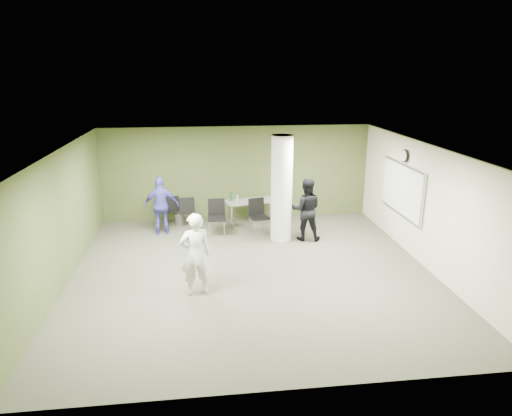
{
  "coord_description": "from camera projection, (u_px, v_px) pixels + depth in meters",
  "views": [
    {
      "loc": [
        -1.06,
        -9.38,
        4.39
      ],
      "look_at": [
        0.2,
        1.0,
        1.2
      ],
      "focal_mm": 32.0,
      "sensor_mm": 36.0,
      "label": 1
    }
  ],
  "objects": [
    {
      "name": "chair_back_left",
      "position": [
        171.0,
        208.0,
        13.32
      ],
      "size": [
        0.55,
        0.55,
        0.88
      ],
      "rotation": [
        0.0,
        0.0,
        3.44
      ],
      "color": "black",
      "rests_on": "floor"
    },
    {
      "name": "wall_back",
      "position": [
        237.0,
        173.0,
        13.7
      ],
      "size": [
        8.0,
        2.8,
        0.02
      ],
      "primitive_type": "cube",
      "rotation": [
        1.57,
        0.0,
        0.0
      ],
      "color": "#545D2C",
      "rests_on": "floor"
    },
    {
      "name": "folding_table",
      "position": [
        250.0,
        202.0,
        13.38
      ],
      "size": [
        1.58,
        0.93,
        0.95
      ],
      "rotation": [
        0.0,
        0.0,
        0.2
      ],
      "color": "#969590",
      "rests_on": "floor"
    },
    {
      "name": "wall_left",
      "position": [
        61.0,
        220.0,
        9.44
      ],
      "size": [
        0.02,
        8.0,
        2.8
      ],
      "primitive_type": "cube",
      "color": "#545D2C",
      "rests_on": "floor"
    },
    {
      "name": "chair_table_right",
      "position": [
        258.0,
        213.0,
        12.67
      ],
      "size": [
        0.58,
        0.58,
        0.96
      ],
      "rotation": [
        0.0,
        0.0,
        0.25
      ],
      "color": "black",
      "rests_on": "floor"
    },
    {
      "name": "wall_right_cream",
      "position": [
        427.0,
        207.0,
        10.36
      ],
      "size": [
        0.02,
        8.0,
        2.8
      ],
      "primitive_type": "cube",
      "color": "beige",
      "rests_on": "floor"
    },
    {
      "name": "ceiling",
      "position": [
        252.0,
        149.0,
        9.49
      ],
      "size": [
        8.0,
        8.0,
        0.0
      ],
      "primitive_type": "plane",
      "rotation": [
        3.14,
        0.0,
        0.0
      ],
      "color": "white",
      "rests_on": "wall_back"
    },
    {
      "name": "chair_table_left",
      "position": [
        217.0,
        214.0,
        12.57
      ],
      "size": [
        0.5,
        0.5,
        0.97
      ],
      "rotation": [
        0.0,
        0.0,
        -0.03
      ],
      "color": "black",
      "rests_on": "floor"
    },
    {
      "name": "column",
      "position": [
        282.0,
        189.0,
        11.92
      ],
      "size": [
        0.56,
        0.56,
        2.8
      ],
      "primitive_type": "cylinder",
      "color": "silver",
      "rests_on": "floor"
    },
    {
      "name": "woman_white",
      "position": [
        195.0,
        254.0,
        9.06
      ],
      "size": [
        0.7,
        0.53,
        1.73
      ],
      "primitive_type": "imported",
      "rotation": [
        0.0,
        0.0,
        3.34
      ],
      "color": "silver",
      "rests_on": "floor"
    },
    {
      "name": "floor",
      "position": [
        252.0,
        272.0,
        10.31
      ],
      "size": [
        8.0,
        8.0,
        0.0
      ],
      "primitive_type": "plane",
      "color": "#4B4B3B",
      "rests_on": "ground"
    },
    {
      "name": "wastebasket",
      "position": [
        180.0,
        219.0,
        13.45
      ],
      "size": [
        0.28,
        0.28,
        0.33
      ],
      "primitive_type": "cylinder",
      "color": "#4C4C4C",
      "rests_on": "floor"
    },
    {
      "name": "wall_clock",
      "position": [
        405.0,
        156.0,
        11.22
      ],
      "size": [
        0.06,
        0.32,
        0.32
      ],
      "color": "black",
      "rests_on": "wall_right_cream"
    },
    {
      "name": "whiteboard",
      "position": [
        402.0,
        189.0,
        11.46
      ],
      "size": [
        0.05,
        2.3,
        1.3
      ],
      "color": "silver",
      "rests_on": "wall_right_cream"
    },
    {
      "name": "man_blue",
      "position": [
        161.0,
        206.0,
        12.48
      ],
      "size": [
        0.97,
        0.44,
        1.62
      ],
      "primitive_type": "imported",
      "rotation": [
        0.0,
        0.0,
        3.19
      ],
      "color": "#4442A4",
      "rests_on": "floor"
    },
    {
      "name": "chair_back_right",
      "position": [
        187.0,
        209.0,
        13.11
      ],
      "size": [
        0.47,
        0.47,
        0.91
      ],
      "rotation": [
        0.0,
        0.0,
        3.19
      ],
      "color": "black",
      "rests_on": "floor"
    },
    {
      "name": "man_black",
      "position": [
        306.0,
        210.0,
        12.05
      ],
      "size": [
        0.92,
        0.77,
        1.68
      ],
      "primitive_type": "imported",
      "rotation": [
        0.0,
        0.0,
        2.96
      ],
      "color": "black",
      "rests_on": "floor"
    }
  ]
}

